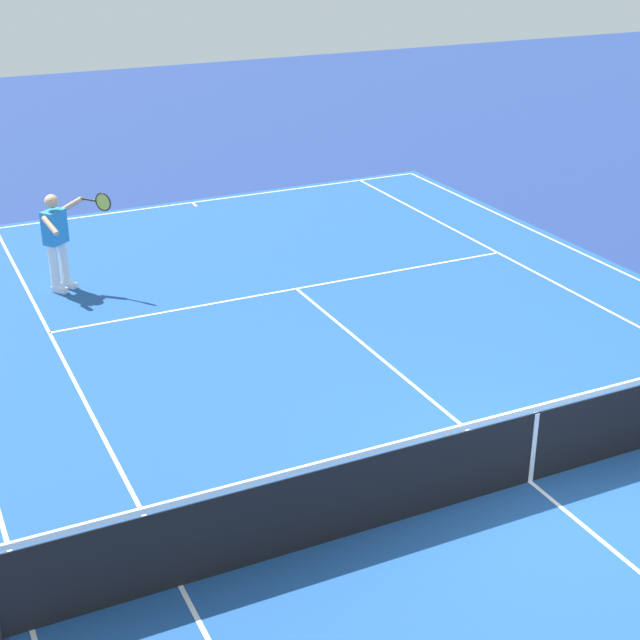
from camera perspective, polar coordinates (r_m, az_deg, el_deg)
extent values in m
plane|color=navy|center=(11.09, 12.49, -9.45)|extent=(60.00, 60.00, 0.00)
cube|color=#1E4C93|center=(11.09, 12.49, -9.45)|extent=(24.20, 11.40, 0.00)
cube|color=white|center=(20.83, -7.71, 7.03)|extent=(0.05, 11.00, 0.01)
cube|color=white|center=(9.32, -16.96, -17.38)|extent=(23.80, 0.05, 0.01)
cube|color=white|center=(9.50, -8.43, -15.50)|extent=(23.80, 0.05, 0.01)
cube|color=white|center=(15.97, -1.43, 1.90)|extent=(0.05, 8.22, 0.01)
cube|color=white|center=(11.09, 12.49, -9.44)|extent=(12.80, 0.05, 0.01)
cube|color=white|center=(20.69, -7.58, 6.92)|extent=(0.30, 0.05, 0.01)
cube|color=black|center=(10.86, 12.69, -7.51)|extent=(0.02, 11.60, 0.88)
cube|color=white|center=(10.61, 12.94, -5.16)|extent=(0.04, 11.60, 0.06)
cube|color=white|center=(10.86, 12.69, -7.51)|extent=(0.04, 0.06, 0.88)
cylinder|color=white|center=(16.29, -15.72, 3.12)|extent=(0.15, 0.15, 0.74)
cube|color=white|center=(16.40, -15.41, 1.77)|extent=(0.29, 0.26, 0.09)
cylinder|color=white|center=(16.46, -15.17, 3.40)|extent=(0.15, 0.15, 0.74)
cube|color=white|center=(16.56, -14.87, 2.05)|extent=(0.29, 0.26, 0.09)
cube|color=#2884D1|center=(16.17, -15.69, 5.41)|extent=(0.42, 0.45, 0.56)
sphere|color=#DBAA84|center=(16.04, -15.87, 6.88)|extent=(0.23, 0.23, 0.23)
cylinder|color=#DBAA84|center=(15.82, -15.94, 5.48)|extent=(0.42, 0.22, 0.26)
cylinder|color=#DBAA84|center=(16.15, -14.70, 6.74)|extent=(0.30, 0.40, 0.30)
cylinder|color=#232326|center=(15.96, -13.74, 7.05)|extent=(0.24, 0.20, 0.04)
torus|color=#232326|center=(15.78, -12.92, 6.94)|extent=(0.26, 0.21, 0.31)
cylinder|color=#C6D84C|center=(15.78, -12.92, 6.94)|extent=(0.22, 0.17, 0.27)
sphere|color=#CCE01E|center=(11.32, 12.58, -8.52)|extent=(0.07, 0.07, 0.07)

